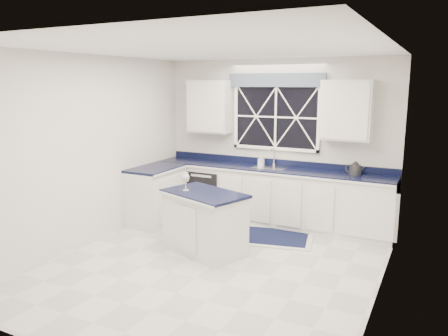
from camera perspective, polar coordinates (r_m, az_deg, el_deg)
The scene contains 13 objects.
ground at distance 5.76m, azimuth -1.42°, elevation -12.52°, with size 4.50×4.50×0.00m, color silver.
back_wall at distance 7.40m, azimuth 6.83°, elevation 3.56°, with size 4.00×0.10×2.70m, color beige.
base_cabinets at distance 7.27m, azimuth 2.94°, elevation -3.74°, with size 3.99×1.60×0.90m.
countertop at distance 7.19m, azimuth 5.93°, elevation -0.11°, with size 3.98×0.64×0.04m, color black.
dishwasher at distance 7.75m, azimuth -1.77°, elevation -3.10°, with size 0.60×0.58×0.82m, color black.
window at distance 7.31m, azimuth 6.79°, elevation 7.25°, with size 1.65×0.09×1.26m.
upper_cabinets at distance 7.19m, azimuth 6.46°, elevation 7.75°, with size 3.10×0.34×0.90m.
faucet at distance 7.34m, azimuth 6.50°, elevation 1.52°, with size 0.05×0.20×0.30m.
island at distance 6.04m, azimuth -2.54°, elevation -7.07°, with size 1.30×1.02×0.85m.
rug at distance 6.76m, azimuth 5.21°, elevation -8.83°, with size 1.62×1.18×0.02m.
kettle at distance 6.88m, azimuth 16.74°, elevation -0.03°, with size 0.30×0.20×0.21m.
wine_glass at distance 6.01m, azimuth -5.04°, elevation -1.33°, with size 0.11×0.11×0.25m.
soap_bottle at distance 7.34m, azimuth 4.86°, elevation 0.99°, with size 0.08×0.08×0.18m, color silver.
Camera 1 is at (2.51, -4.65, 2.30)m, focal length 35.00 mm.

